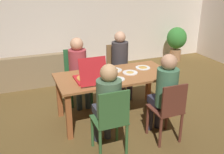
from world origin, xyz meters
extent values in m
plane|color=brown|center=(0.00, 0.00, 0.00)|extent=(20.00, 20.00, 0.00)
cube|color=silver|center=(0.00, 2.74, 1.45)|extent=(7.75, 0.12, 2.89)
cube|color=#9F6135|center=(0.00, 0.00, 0.74)|extent=(1.84, 0.88, 0.04)
cube|color=#A3582E|center=(-0.84, -0.36, 0.36)|extent=(0.08, 0.08, 0.72)
cube|color=#A3582E|center=(0.84, -0.36, 0.36)|extent=(0.08, 0.08, 0.72)
cube|color=#A3582E|center=(-0.84, 0.36, 0.36)|extent=(0.08, 0.08, 0.72)
cube|color=#A3582E|center=(0.84, 0.36, 0.36)|extent=(0.08, 0.08, 0.72)
cylinder|color=brown|center=(0.27, -0.65, 0.23)|extent=(0.04, 0.04, 0.47)
cylinder|color=brown|center=(0.61, -0.65, 0.23)|extent=(0.04, 0.04, 0.47)
cylinder|color=brown|center=(0.27, -1.02, 0.23)|extent=(0.04, 0.04, 0.47)
cylinder|color=brown|center=(0.61, -1.02, 0.23)|extent=(0.04, 0.04, 0.47)
cube|color=brown|center=(0.44, -0.84, 0.48)|extent=(0.39, 0.42, 0.02)
cube|color=brown|center=(0.44, -1.03, 0.70)|extent=(0.37, 0.03, 0.43)
cylinder|color=#2E2D3D|center=(0.37, -0.56, 0.24)|extent=(0.10, 0.10, 0.49)
cylinder|color=#2E2D3D|center=(0.51, -0.56, 0.24)|extent=(0.10, 0.10, 0.49)
cube|color=#2E2D3D|center=(0.44, -0.69, 0.54)|extent=(0.27, 0.29, 0.11)
cylinder|color=#447454|center=(0.44, -0.84, 0.81)|extent=(0.30, 0.30, 0.54)
sphere|color=tan|center=(0.44, -0.84, 1.17)|extent=(0.22, 0.22, 0.22)
cylinder|color=#376433|center=(-0.59, -0.66, 0.23)|extent=(0.04, 0.04, 0.47)
cylinder|color=#376433|center=(-0.22, -0.66, 0.23)|extent=(0.04, 0.04, 0.47)
cylinder|color=#376433|center=(-0.59, -0.99, 0.23)|extent=(0.04, 0.04, 0.47)
cylinder|color=#376433|center=(-0.22, -0.99, 0.23)|extent=(0.04, 0.04, 0.47)
cube|color=#376433|center=(-0.40, -0.82, 0.48)|extent=(0.42, 0.39, 0.02)
cube|color=#376433|center=(-0.40, -1.00, 0.72)|extent=(0.40, 0.03, 0.46)
cylinder|color=#3A3C48|center=(-0.48, -0.54, 0.24)|extent=(0.10, 0.10, 0.49)
cylinder|color=#3A3C48|center=(-0.32, -0.54, 0.24)|extent=(0.10, 0.10, 0.49)
cube|color=#3A3C48|center=(-0.40, -0.68, 0.54)|extent=(0.29, 0.29, 0.11)
cylinder|color=#4D6D4F|center=(-0.40, -0.82, 0.78)|extent=(0.32, 0.32, 0.50)
sphere|color=tan|center=(-0.40, -0.82, 1.13)|extent=(0.22, 0.22, 0.22)
cylinder|color=olive|center=(0.62, 0.63, 0.23)|extent=(0.04, 0.04, 0.47)
cylinder|color=olive|center=(0.25, 0.63, 0.23)|extent=(0.04, 0.04, 0.47)
cylinder|color=olive|center=(0.62, 0.99, 0.23)|extent=(0.04, 0.04, 0.47)
cylinder|color=olive|center=(0.25, 0.99, 0.23)|extent=(0.04, 0.04, 0.47)
cube|color=olive|center=(0.44, 0.81, 0.48)|extent=(0.42, 0.41, 0.02)
cube|color=olive|center=(0.44, 1.00, 0.73)|extent=(0.40, 0.03, 0.49)
cylinder|color=#3A3249|center=(0.52, 0.49, 0.24)|extent=(0.10, 0.10, 0.49)
cylinder|color=#3A3249|center=(0.36, 0.49, 0.24)|extent=(0.10, 0.10, 0.49)
cube|color=#3A3249|center=(0.44, 0.64, 0.54)|extent=(0.28, 0.34, 0.11)
cylinder|color=#373235|center=(0.44, 0.81, 0.80)|extent=(0.32, 0.32, 0.53)
sphere|color=tan|center=(0.44, 0.81, 1.16)|extent=(0.21, 0.21, 0.21)
cylinder|color=#286435|center=(-0.22, 0.57, 0.23)|extent=(0.05, 0.05, 0.47)
cylinder|color=#286435|center=(-0.59, 0.57, 0.23)|extent=(0.05, 0.05, 0.47)
cylinder|color=#286435|center=(-0.22, 0.96, 0.23)|extent=(0.05, 0.05, 0.47)
cylinder|color=#286435|center=(-0.59, 0.96, 0.23)|extent=(0.05, 0.05, 0.47)
cube|color=#286435|center=(-0.40, 0.77, 0.48)|extent=(0.43, 0.46, 0.02)
cube|color=#286435|center=(-0.40, 0.98, 0.73)|extent=(0.41, 0.03, 0.49)
cylinder|color=#2D3F4A|center=(-0.32, 0.45, 0.24)|extent=(0.10, 0.10, 0.49)
cylinder|color=#2D3F4A|center=(-0.48, 0.45, 0.24)|extent=(0.10, 0.10, 0.49)
cube|color=#2D3F4A|center=(-0.40, 0.60, 0.54)|extent=(0.29, 0.33, 0.11)
cylinder|color=#A73A42|center=(-0.40, 0.77, 0.77)|extent=(0.32, 0.32, 0.48)
sphere|color=tan|center=(-0.40, 0.77, 1.12)|extent=(0.23, 0.23, 0.23)
cube|color=red|center=(-0.44, -0.04, 0.77)|extent=(0.40, 0.40, 0.02)
cylinder|color=#D58A3B|center=(-0.44, -0.04, 0.78)|extent=(0.36, 0.36, 0.01)
cube|color=red|center=(-0.44, -0.29, 0.97)|extent=(0.40, 0.11, 0.39)
cylinder|color=white|center=(-0.02, -0.20, 0.76)|extent=(0.20, 0.20, 0.01)
cylinder|color=white|center=(0.58, 0.13, 0.76)|extent=(0.25, 0.25, 0.01)
cone|color=#C48C3B|center=(0.58, 0.13, 0.77)|extent=(0.15, 0.15, 0.02)
cylinder|color=white|center=(0.08, 0.19, 0.76)|extent=(0.26, 0.26, 0.01)
cone|color=#BE8A47|center=(0.08, 0.19, 0.77)|extent=(0.14, 0.14, 0.02)
cylinder|color=white|center=(0.27, -0.01, 0.76)|extent=(0.25, 0.25, 0.01)
cone|color=#C49445|center=(0.27, -0.01, 0.77)|extent=(0.12, 0.12, 0.02)
cylinder|color=#E0CD62|center=(-0.30, -0.36, 0.82)|extent=(0.08, 0.08, 0.14)
cylinder|color=#B84A2D|center=(0.77, -0.25, 0.83)|extent=(0.06, 0.06, 0.15)
cube|color=#937956|center=(-1.06, 2.07, 0.19)|extent=(1.84, 0.79, 0.39)
cube|color=#937956|center=(-1.06, 1.75, 0.54)|extent=(1.84, 0.16, 0.31)
cube|color=#937956|center=(-0.24, 2.07, 0.48)|extent=(0.20, 0.75, 0.18)
cylinder|color=#A9754F|center=(2.75, 2.27, 0.15)|extent=(0.30, 0.30, 0.31)
cylinder|color=brown|center=(2.75, 2.27, 0.37)|extent=(0.05, 0.05, 0.11)
ellipsoid|color=#347E32|center=(2.75, 2.27, 0.64)|extent=(0.53, 0.53, 0.59)
camera|label=1|loc=(-1.44, -3.58, 2.24)|focal=41.56mm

